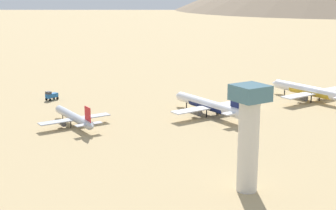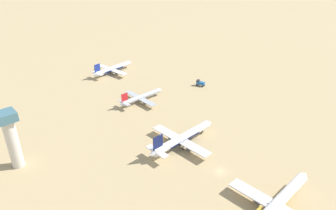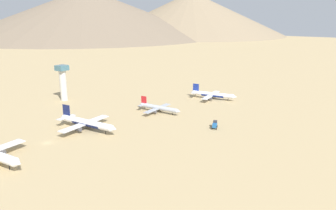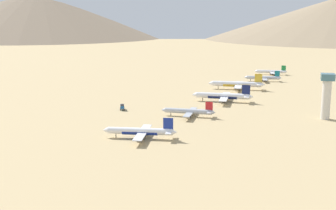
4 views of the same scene
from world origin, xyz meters
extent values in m
plane|color=tan|center=(0.00, 0.00, 0.00)|extent=(1800.00, 1800.00, 0.00)
cylinder|color=white|center=(-24.25, -118.71, 3.07)|extent=(26.49, 5.19, 2.78)
cone|color=white|center=(-9.97, -117.39, 3.07)|extent=(2.58, 2.93, 2.73)
cone|color=white|center=(-38.39, -120.01, 3.07)|extent=(2.27, 2.68, 2.50)
cube|color=#197A38|center=(-35.77, -119.77, 6.33)|extent=(4.03, 0.62, 5.12)
cube|color=silver|center=(-36.21, -119.81, 3.35)|extent=(3.14, 8.96, 0.26)
cube|color=silver|center=(-25.35, -118.81, 2.59)|extent=(5.93, 25.12, 0.33)
cylinder|color=#4C4C54|center=(-25.17, -114.38, 1.58)|extent=(3.22, 1.96, 1.68)
cylinder|color=#4C4C54|center=(-24.36, -123.13, 1.58)|extent=(3.22, 1.96, 1.68)
cylinder|color=black|center=(-14.28, -117.79, 1.40)|extent=(0.32, 0.32, 2.80)
cylinder|color=black|center=(-26.25, -116.98, 1.40)|extent=(0.32, 0.32, 2.80)
cylinder|color=black|center=(-25.90, -120.77, 1.40)|extent=(0.32, 0.32, 2.80)
cylinder|color=#B2B7C1|center=(-19.14, -74.17, 3.15)|extent=(27.15, 6.53, 2.85)
cone|color=#B2B7C1|center=(-4.57, -72.15, 3.15)|extent=(2.76, 3.10, 2.79)
cone|color=#B2B7C1|center=(-33.56, -76.17, 3.15)|extent=(2.43, 2.83, 2.57)
cube|color=#14727F|center=(-30.89, -75.80, 6.49)|extent=(4.12, 0.83, 5.25)
cube|color=#A4A8B2|center=(-31.33, -75.86, 3.44)|extent=(3.61, 9.25, 0.27)
cube|color=#A4A8B2|center=(-20.26, -74.33, 2.65)|extent=(7.22, 25.79, 0.34)
cylinder|color=#4C4C54|center=(-20.28, -69.78, 1.62)|extent=(3.36, 2.14, 1.73)
cylinder|color=#4C4C54|center=(-19.04, -78.70, 1.62)|extent=(3.36, 2.14, 1.73)
cylinder|color=black|center=(-8.97, -72.76, 1.43)|extent=(0.33, 0.33, 2.87)
cylinder|color=black|center=(-21.27, -72.50, 1.43)|extent=(0.33, 0.33, 2.87)
cylinder|color=black|center=(-20.73, -76.36, 1.43)|extent=(0.33, 0.33, 2.87)
cylinder|color=white|center=(-2.03, -26.84, 4.28)|extent=(36.83, 6.09, 3.87)
cone|color=white|center=(17.89, -25.63, 4.28)|extent=(3.48, 3.98, 3.79)
cone|color=white|center=(-21.75, -28.04, 4.28)|extent=(3.06, 3.65, 3.48)
cube|color=gold|center=(-18.09, -27.82, 8.81)|extent=(5.61, 0.70, 7.13)
cube|color=silver|center=(-18.70, -27.86, 4.66)|extent=(4.00, 12.40, 0.37)
cube|color=silver|center=(-3.55, -26.93, 3.60)|extent=(7.19, 34.87, 0.46)
cylinder|color=#4C4C54|center=(-3.11, -20.78, 2.20)|extent=(4.41, 2.60, 2.34)
cylinder|color=#4C4C54|center=(-2.37, -32.98, 2.20)|extent=(4.41, 2.60, 2.34)
cylinder|color=black|center=(11.88, -25.99, 1.94)|extent=(0.45, 0.45, 3.89)
cylinder|color=black|center=(-4.73, -24.35, 1.94)|extent=(0.45, 0.45, 3.89)
cylinder|color=black|center=(-4.41, -29.64, 1.94)|extent=(0.45, 0.45, 3.89)
cylinder|color=gold|center=(-2.03, -26.84, 3.99)|extent=(20.36, 5.10, 3.88)
cylinder|color=white|center=(1.67, 23.58, 4.01)|extent=(34.52, 5.19, 3.63)
cone|color=white|center=(20.37, 24.43, 4.01)|extent=(3.22, 3.69, 3.56)
cone|color=white|center=(-16.84, 22.73, 4.01)|extent=(2.82, 3.39, 3.27)
cube|color=#141E51|center=(-13.41, 22.89, 8.26)|extent=(5.26, 0.57, 6.69)
cube|color=silver|center=(-13.98, 22.86, 4.37)|extent=(3.58, 11.59, 0.34)
cube|color=silver|center=(0.24, 23.51, 3.38)|extent=(6.25, 32.66, 0.43)
cylinder|color=#4C4C54|center=(0.74, 29.27, 2.06)|extent=(4.11, 2.38, 2.20)
cylinder|color=#4C4C54|center=(1.26, 17.82, 2.06)|extent=(4.11, 2.38, 2.20)
cylinder|color=black|center=(14.72, 24.17, 1.82)|extent=(0.42, 0.42, 3.65)
cylinder|color=black|center=(-0.83, 25.95, 1.82)|extent=(0.42, 0.42, 3.65)
cylinder|color=black|center=(-0.61, 20.99, 1.82)|extent=(0.42, 0.42, 3.65)
cylinder|color=#141E51|center=(1.67, 23.58, 3.74)|extent=(19.06, 4.50, 3.64)
cylinder|color=#B2B7C1|center=(14.30, 71.03, 3.10)|extent=(26.65, 3.39, 2.81)
cone|color=#B2B7C1|center=(28.78, 71.35, 3.10)|extent=(2.42, 2.80, 2.75)
cone|color=#B2B7C1|center=(-0.02, 70.72, 3.10)|extent=(2.12, 2.57, 2.53)
cube|color=red|center=(2.64, 70.78, 6.39)|extent=(4.07, 0.35, 5.17)
cube|color=#A4A8B2|center=(2.19, 70.77, 3.38)|extent=(2.56, 8.91, 0.27)
cube|color=#A4A8B2|center=(13.20, 71.01, 2.61)|extent=(4.24, 25.19, 0.33)
cylinder|color=#4C4C54|center=(13.69, 75.45, 1.60)|extent=(3.14, 1.77, 1.70)
cylinder|color=#4C4C54|center=(13.88, 66.59, 1.60)|extent=(3.14, 1.77, 1.70)
cylinder|color=black|center=(24.41, 71.26, 1.41)|extent=(0.33, 0.33, 2.82)
cylinder|color=black|center=(12.42, 72.91, 1.41)|extent=(0.33, 0.33, 2.82)
cylinder|color=black|center=(12.50, 69.07, 1.41)|extent=(0.33, 0.33, 2.82)
cylinder|color=white|center=(26.55, 120.41, 3.51)|extent=(30.20, 7.24, 3.17)
cone|color=white|center=(42.75, 122.65, 3.51)|extent=(3.07, 3.44, 3.11)
cone|color=white|center=(10.50, 118.20, 3.51)|extent=(2.70, 3.15, 2.85)
cube|color=navy|center=(13.48, 118.61, 7.22)|extent=(4.59, 0.92, 5.84)
cube|color=silver|center=(12.98, 118.55, 3.82)|extent=(4.01, 10.29, 0.30)
cube|color=silver|center=(25.31, 120.24, 2.95)|extent=(8.01, 28.69, 0.38)
cylinder|color=#4C4C54|center=(25.28, 125.30, 1.80)|extent=(3.74, 2.38, 1.92)
cylinder|color=#4C4C54|center=(26.65, 115.37, 1.80)|extent=(3.74, 2.38, 1.92)
cylinder|color=black|center=(37.86, 121.97, 1.59)|extent=(0.37, 0.37, 3.19)
cylinder|color=black|center=(24.18, 122.28, 1.59)|extent=(0.37, 0.37, 3.19)
cylinder|color=black|center=(24.77, 117.98, 1.59)|extent=(0.37, 0.37, 3.19)
cylinder|color=navy|center=(26.55, 120.41, 3.27)|extent=(16.81, 5.40, 3.18)
cube|color=#1E5999|center=(56.43, 63.99, 1.95)|extent=(4.00, 5.68, 1.70)
cube|color=#333338|center=(55.82, 65.58, 3.35)|extent=(2.58, 2.42, 1.10)
cylinder|color=black|center=(54.65, 65.43, 0.55)|extent=(0.72, 1.15, 1.10)
cylinder|color=black|center=(56.80, 66.24, 0.55)|extent=(0.72, 1.15, 1.10)
cylinder|color=black|center=(56.06, 61.73, 0.55)|extent=(0.72, 1.15, 1.10)
cylinder|color=black|center=(58.21, 62.55, 0.55)|extent=(0.72, 1.15, 1.10)
cylinder|color=beige|center=(-59.52, 57.83, 10.76)|extent=(4.80, 4.80, 21.53)
cube|color=#3F6B7A|center=(-59.52, 57.83, 23.33)|extent=(7.20, 7.20, 3.60)
cone|color=#7A6854|center=(547.59, -684.35, 62.78)|extent=(620.69, 620.69, 125.56)
camera|label=1|loc=(-141.46, 131.14, 46.50)|focal=53.21mm
camera|label=2|loc=(-82.07, -61.17, 82.22)|focal=33.59mm
camera|label=3|loc=(130.39, -88.39, 59.08)|focal=35.25mm
camera|label=4|loc=(-36.88, 309.82, 57.07)|focal=47.64mm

